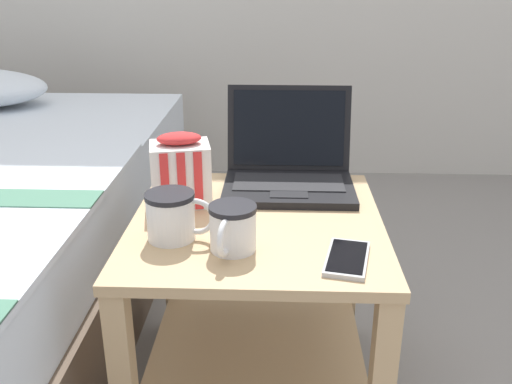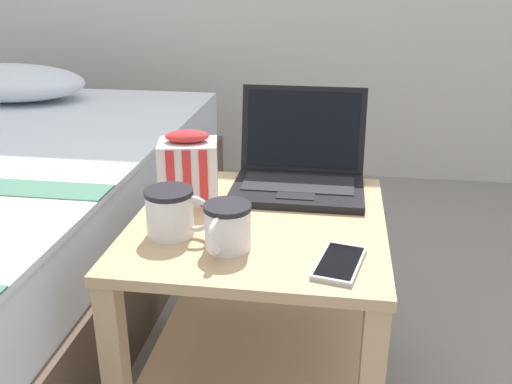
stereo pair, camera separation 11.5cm
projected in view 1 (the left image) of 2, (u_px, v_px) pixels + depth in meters
The scene contains 6 objects.
bedside_table at pixel (257, 286), 1.29m from camera, with size 0.54×0.57×0.46m.
laptop at pixel (289, 168), 1.39m from camera, with size 0.31×0.27×0.23m.
mug_front_left at pixel (232, 226), 1.07m from camera, with size 0.09×0.13×0.09m.
mug_front_right at pixel (172, 214), 1.12m from camera, with size 0.14×0.10×0.10m.
snack_bag at pixel (181, 171), 1.28m from camera, with size 0.15×0.13×0.17m.
cell_phone at pixel (347, 258), 1.05m from camera, with size 0.10×0.16×0.01m.
Camera 1 is at (0.04, -1.11, 0.97)m, focal length 40.00 mm.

